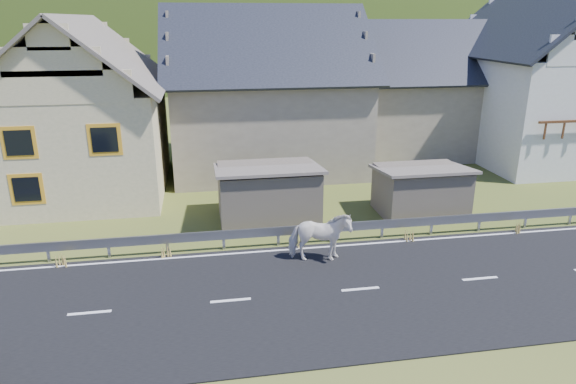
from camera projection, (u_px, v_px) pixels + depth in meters
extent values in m
plane|color=#304213|center=(360.00, 290.00, 15.86)|extent=(160.00, 160.00, 0.00)
cube|color=black|center=(360.00, 290.00, 15.85)|extent=(60.00, 7.00, 0.04)
cube|color=silver|center=(360.00, 289.00, 15.84)|extent=(60.00, 6.60, 0.01)
cube|color=#93969B|center=(331.00, 228.00, 19.11)|extent=(28.00, 0.08, 0.34)
cube|color=#93969B|center=(48.00, 253.00, 17.60)|extent=(0.10, 0.06, 0.70)
cube|color=#93969B|center=(109.00, 249.00, 17.92)|extent=(0.10, 0.06, 0.70)
cube|color=#93969B|center=(167.00, 245.00, 18.24)|extent=(0.10, 0.06, 0.70)
cube|color=#93969B|center=(224.00, 241.00, 18.56)|extent=(0.10, 0.06, 0.70)
cube|color=#93969B|center=(278.00, 237.00, 18.88)|extent=(0.10, 0.06, 0.70)
cube|color=#93969B|center=(331.00, 233.00, 19.20)|extent=(0.10, 0.06, 0.70)
cube|color=#93969B|center=(382.00, 230.00, 19.52)|extent=(0.10, 0.06, 0.70)
cube|color=#93969B|center=(431.00, 226.00, 19.84)|extent=(0.10, 0.06, 0.70)
cube|color=#93969B|center=(479.00, 223.00, 20.16)|extent=(0.10, 0.06, 0.70)
cube|color=#93969B|center=(525.00, 220.00, 20.48)|extent=(0.10, 0.06, 0.70)
cube|color=#93969B|center=(570.00, 217.00, 20.81)|extent=(0.10, 0.06, 0.70)
cube|color=#6A5D50|center=(268.00, 193.00, 21.26)|extent=(4.30, 3.30, 2.40)
cube|color=#6A5D50|center=(420.00, 191.00, 21.86)|extent=(3.80, 2.90, 2.20)
cube|color=beige|center=(88.00, 139.00, 24.66)|extent=(7.00, 9.00, 5.00)
cube|color=gold|center=(19.00, 143.00, 19.91)|extent=(1.30, 0.12, 1.30)
cube|color=gold|center=(105.00, 140.00, 20.43)|extent=(1.30, 0.12, 1.30)
cube|color=gold|center=(27.00, 189.00, 20.52)|extent=(1.30, 0.12, 1.30)
cube|color=gray|center=(39.00, 50.00, 24.44)|extent=(0.70, 0.70, 2.40)
cube|color=gray|center=(265.00, 121.00, 28.90)|extent=(10.00, 9.00, 5.00)
cube|color=gray|center=(418.00, 113.00, 32.44)|extent=(9.00, 8.00, 4.60)
cube|color=silver|center=(535.00, 107.00, 30.38)|extent=(8.00, 10.00, 6.00)
ellipsoid|color=#203512|center=(226.00, 98.00, 191.13)|extent=(440.00, 280.00, 260.00)
imported|color=white|center=(320.00, 237.00, 17.44)|extent=(1.21, 2.20, 1.77)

